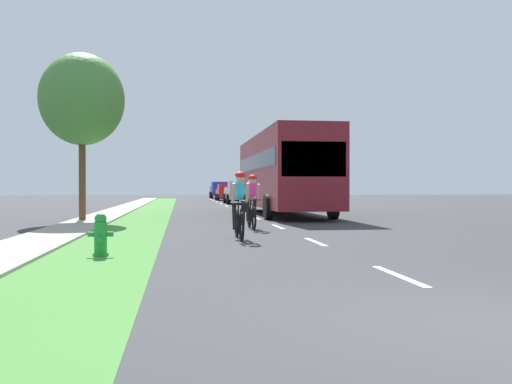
{
  "coord_description": "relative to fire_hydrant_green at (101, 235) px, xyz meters",
  "views": [
    {
      "loc": [
        -2.98,
        -4.11,
        1.22
      ],
      "look_at": [
        -0.36,
        14.62,
        1.05
      ],
      "focal_mm": 38.14,
      "sensor_mm": 36.0,
      "label": 1
    }
  ],
  "objects": [
    {
      "name": "lane_markings_center",
      "position": [
        4.37,
        18.25,
        -0.37
      ],
      "size": [
        0.12,
        53.13,
        0.01
      ],
      "color": "white",
      "rests_on": "ground_plane"
    },
    {
      "name": "sedan_red",
      "position": [
        5.62,
        39.9,
        0.4
      ],
      "size": [
        1.98,
        4.3,
        1.52
      ],
      "color": "red",
      "rests_on": "ground_plane"
    },
    {
      "name": "cyclist_trailing",
      "position": [
        3.46,
        5.82,
        0.44
      ],
      "size": [
        0.42,
        1.72,
        1.58
      ],
      "color": "black",
      "rests_on": "ground_plane"
    },
    {
      "name": "bus_maroon",
      "position": [
        5.9,
        13.93,
        1.61
      ],
      "size": [
        2.78,
        11.6,
        3.48
      ],
      "color": "maroon",
      "rests_on": "ground_plane"
    },
    {
      "name": "pickup_silver",
      "position": [
        5.73,
        29.65,
        0.46
      ],
      "size": [
        2.22,
        5.1,
        1.64
      ],
      "color": "#A5A8AD",
      "rests_on": "ground_plane"
    },
    {
      "name": "fire_hydrant_green",
      "position": [
        0.0,
        0.0,
        0.0
      ],
      "size": [
        0.44,
        0.38,
        0.76
      ],
      "color": "#1E8C33",
      "rests_on": "ground_plane"
    },
    {
      "name": "suv_blue",
      "position": [
        5.67,
        49.27,
        0.58
      ],
      "size": [
        2.15,
        4.7,
        1.79
      ],
      "color": "#23389E",
      "rests_on": "ground_plane"
    },
    {
      "name": "grass_verge",
      "position": [
        0.0,
        14.25,
        -0.37
      ],
      "size": [
        1.97,
        70.0,
        0.01
      ],
      "primitive_type": "cube",
      "color": "#478438",
      "rests_on": "ground_plane"
    },
    {
      "name": "ground_plane",
      "position": [
        4.37,
        14.25,
        -0.37
      ],
      "size": [
        120.0,
        120.0,
        0.0
      ],
      "primitive_type": "plane",
      "color": "#38383A"
    },
    {
      "name": "street_tree_near",
      "position": [
        -2.08,
        10.25,
        3.98
      ],
      "size": [
        2.99,
        2.99,
        6.01
      ],
      "color": "brown",
      "rests_on": "ground_plane"
    },
    {
      "name": "sidewalk_concrete",
      "position": [
        -1.74,
        14.25,
        -0.37
      ],
      "size": [
        1.52,
        70.0,
        0.1
      ],
      "primitive_type": "cube",
      "color": "#9E998E",
      "rests_on": "ground_plane"
    },
    {
      "name": "cyclist_lead",
      "position": [
        2.76,
        2.73,
        0.44
      ],
      "size": [
        0.42,
        1.72,
        1.58
      ],
      "color": "black",
      "rests_on": "ground_plane"
    }
  ]
}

